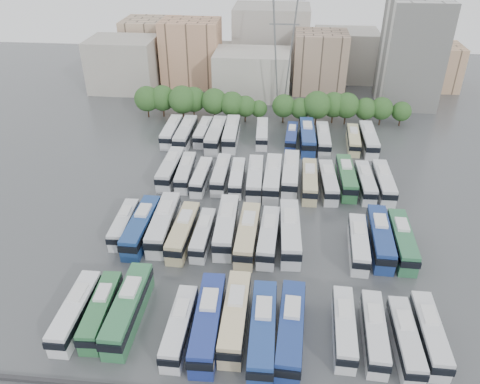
# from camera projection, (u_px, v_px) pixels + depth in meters

# --- Properties ---
(ground) EXTENTS (220.00, 220.00, 0.00)m
(ground) POSITION_uv_depth(u_px,v_px,m) (260.00, 221.00, 77.29)
(ground) COLOR #424447
(ground) RESTS_ON ground
(tree_line) EXTENTS (65.90, 7.91, 8.44)m
(tree_line) POSITION_uv_depth(u_px,v_px,m) (259.00, 103.00, 110.91)
(tree_line) COLOR black
(tree_line) RESTS_ON ground
(city_buildings) EXTENTS (102.00, 35.00, 20.00)m
(city_buildings) POSITION_uv_depth(u_px,v_px,m) (251.00, 55.00, 134.81)
(city_buildings) COLOR #9E998E
(city_buildings) RESTS_ON ground
(apartment_tower) EXTENTS (14.00, 14.00, 26.00)m
(apartment_tower) POSITION_uv_depth(u_px,v_px,m) (412.00, 54.00, 116.87)
(apartment_tower) COLOR silver
(apartment_tower) RESTS_ON ground
(electricity_pylon) EXTENTS (9.00, 6.91, 33.83)m
(electricity_pylon) POSITION_uv_depth(u_px,v_px,m) (284.00, 35.00, 109.82)
(electricity_pylon) COLOR slate
(electricity_pylon) RESTS_ON ground
(bus_r0_s0) EXTENTS (2.59, 11.83, 3.71)m
(bus_r0_s0) POSITION_uv_depth(u_px,v_px,m) (76.00, 311.00, 57.67)
(bus_r0_s0) COLOR silver
(bus_r0_s0) RESTS_ON ground
(bus_r0_s1) EXTENTS (3.05, 11.58, 3.60)m
(bus_r0_s1) POSITION_uv_depth(u_px,v_px,m) (101.00, 310.00, 57.84)
(bus_r0_s1) COLOR #2E6B3D
(bus_r0_s1) RESTS_ON ground
(bus_r0_s2) EXTENTS (2.99, 13.46, 4.22)m
(bus_r0_s2) POSITION_uv_depth(u_px,v_px,m) (128.00, 308.00, 57.76)
(bus_r0_s2) COLOR #307045
(bus_r0_s2) RESTS_ON ground
(bus_r0_s4) EXTENTS (2.61, 11.36, 3.55)m
(bus_r0_s4) POSITION_uv_depth(u_px,v_px,m) (180.00, 326.00, 55.66)
(bus_r0_s4) COLOR silver
(bus_r0_s4) RESTS_ON ground
(bus_r0_s5) EXTENTS (3.35, 13.78, 4.30)m
(bus_r0_s5) POSITION_uv_depth(u_px,v_px,m) (208.00, 322.00, 55.81)
(bus_r0_s5) COLOR navy
(bus_r0_s5) RESTS_ON ground
(bus_r0_s6) EXTENTS (2.89, 13.02, 4.08)m
(bus_r0_s6) POSITION_uv_depth(u_px,v_px,m) (235.00, 316.00, 56.69)
(bus_r0_s6) COLOR beige
(bus_r0_s6) RESTS_ON ground
(bus_r0_s7) EXTENTS (3.09, 13.58, 4.25)m
(bus_r0_s7) POSITION_uv_depth(u_px,v_px,m) (263.00, 330.00, 54.70)
(bus_r0_s7) COLOR navy
(bus_r0_s7) RESTS_ON ground
(bus_r0_s8) EXTENTS (3.61, 13.52, 4.20)m
(bus_r0_s8) POSITION_uv_depth(u_px,v_px,m) (291.00, 329.00, 54.87)
(bus_r0_s8) COLOR navy
(bus_r0_s8) RESTS_ON ground
(bus_r0_s10) EXTENTS (2.86, 11.33, 3.53)m
(bus_r0_s10) POSITION_uv_depth(u_px,v_px,m) (344.00, 327.00, 55.59)
(bus_r0_s10) COLOR silver
(bus_r0_s10) RESTS_ON ground
(bus_r0_s11) EXTENTS (2.96, 11.35, 3.53)m
(bus_r0_s11) POSITION_uv_depth(u_px,v_px,m) (374.00, 332.00, 54.97)
(bus_r0_s11) COLOR silver
(bus_r0_s11) RESTS_ON ground
(bus_r0_s12) EXTENTS (2.54, 11.24, 3.52)m
(bus_r0_s12) POSITION_uv_depth(u_px,v_px,m) (405.00, 339.00, 54.07)
(bus_r0_s12) COLOR silver
(bus_r0_s12) RESTS_ON ground
(bus_r0_s13) EXTENTS (2.55, 11.41, 3.58)m
(bus_r0_s13) POSITION_uv_depth(u_px,v_px,m) (430.00, 334.00, 54.70)
(bus_r0_s13) COLOR silver
(bus_r0_s13) RESTS_ON ground
(bus_r1_s0) EXTENTS (2.66, 10.85, 3.39)m
(bus_r1_s0) POSITION_uv_depth(u_px,v_px,m) (124.00, 224.00, 73.83)
(bus_r1_s0) COLOR silver
(bus_r1_s0) RESTS_ON ground
(bus_r1_s1) EXTENTS (3.18, 13.27, 4.14)m
(bus_r1_s1) POSITION_uv_depth(u_px,v_px,m) (141.00, 226.00, 72.61)
(bus_r1_s1) COLOR navy
(bus_r1_s1) RESTS_ON ground
(bus_r1_s2) EXTENTS (3.19, 13.55, 4.24)m
(bus_r1_s2) POSITION_uv_depth(u_px,v_px,m) (164.00, 223.00, 73.20)
(bus_r1_s2) COLOR silver
(bus_r1_s2) RESTS_ON ground
(bus_r1_s3) EXTENTS (3.22, 12.57, 3.91)m
(bus_r1_s3) POSITION_uv_depth(u_px,v_px,m) (183.00, 231.00, 71.61)
(bus_r1_s3) COLOR #C2B485
(bus_r1_s3) RESTS_ON ground
(bus_r1_s4) EXTENTS (2.65, 10.85, 3.39)m
(bus_r1_s4) POSITION_uv_depth(u_px,v_px,m) (203.00, 234.00, 71.44)
(bus_r1_s4) COLOR silver
(bus_r1_s4) RESTS_ON ground
(bus_r1_s5) EXTENTS (3.17, 13.41, 4.19)m
(bus_r1_s5) POSITION_uv_depth(u_px,v_px,m) (226.00, 226.00, 72.66)
(bus_r1_s5) COLOR silver
(bus_r1_s5) RESTS_ON ground
(bus_r1_s6) EXTENTS (3.17, 13.18, 4.12)m
(bus_r1_s6) POSITION_uv_depth(u_px,v_px,m) (248.00, 234.00, 70.84)
(bus_r1_s6) COLOR #CCBA8C
(bus_r1_s6) RESTS_ON ground
(bus_r1_s7) EXTENTS (3.14, 12.33, 3.84)m
(bus_r1_s7) POSITION_uv_depth(u_px,v_px,m) (269.00, 236.00, 70.66)
(bus_r1_s7) COLOR silver
(bus_r1_s7) RESTS_ON ground
(bus_r1_s8) EXTENTS (3.49, 13.69, 4.26)m
(bus_r1_s8) POSITION_uv_depth(u_px,v_px,m) (290.00, 232.00, 71.19)
(bus_r1_s8) COLOR silver
(bus_r1_s8) RESTS_ON ground
(bus_r1_s11) EXTENTS (3.15, 11.80, 3.67)m
(bus_r1_s11) POSITION_uv_depth(u_px,v_px,m) (358.00, 243.00, 69.31)
(bus_r1_s11) COLOR silver
(bus_r1_s11) RESTS_ON ground
(bus_r1_s12) EXTENTS (3.30, 13.30, 4.15)m
(bus_r1_s12) POSITION_uv_depth(u_px,v_px,m) (380.00, 237.00, 70.17)
(bus_r1_s12) COLOR navy
(bus_r1_s12) RESTS_ON ground
(bus_r1_s13) EXTENTS (2.94, 12.63, 3.95)m
(bus_r1_s13) POSITION_uv_depth(u_px,v_px,m) (402.00, 240.00, 69.70)
(bus_r1_s13) COLOR #2E6B45
(bus_r1_s13) RESTS_ON ground
(bus_r2_s1) EXTENTS (3.02, 12.73, 3.98)m
(bus_r2_s1) POSITION_uv_depth(u_px,v_px,m) (171.00, 168.00, 88.81)
(bus_r2_s1) COLOR silver
(bus_r2_s1) RESTS_ON ground
(bus_r2_s2) EXTENTS (2.92, 11.55, 3.60)m
(bus_r2_s2) POSITION_uv_depth(u_px,v_px,m) (186.00, 172.00, 88.03)
(bus_r2_s2) COLOR silver
(bus_r2_s2) RESTS_ON ground
(bus_r2_s3) EXTENTS (2.72, 10.93, 3.41)m
(bus_r2_s3) POSITION_uv_depth(u_px,v_px,m) (201.00, 176.00, 86.74)
(bus_r2_s3) COLOR silver
(bus_r2_s3) RESTS_ON ground
(bus_r2_s4) EXTENTS (2.57, 11.56, 3.62)m
(bus_r2_s4) POSITION_uv_depth(u_px,v_px,m) (221.00, 174.00, 87.31)
(bus_r2_s4) COLOR silver
(bus_r2_s4) RESTS_ON ground
(bus_r2_s5) EXTENTS (2.65, 11.04, 3.45)m
(bus_r2_s5) POSITION_uv_depth(u_px,v_px,m) (237.00, 177.00, 86.41)
(bus_r2_s5) COLOR white
(bus_r2_s5) RESTS_ON ground
(bus_r2_s6) EXTENTS (3.07, 12.64, 3.95)m
(bus_r2_s6) POSITION_uv_depth(u_px,v_px,m) (255.00, 177.00, 85.84)
(bus_r2_s6) COLOR silver
(bus_r2_s6) RESTS_ON ground
(bus_r2_s7) EXTENTS (3.13, 13.30, 4.16)m
(bus_r2_s7) POSITION_uv_depth(u_px,v_px,m) (273.00, 177.00, 85.66)
(bus_r2_s7) COLOR silver
(bus_r2_s7) RESTS_ON ground
(bus_r2_s8) EXTENTS (3.28, 13.32, 4.16)m
(bus_r2_s8) POSITION_uv_depth(u_px,v_px,m) (291.00, 173.00, 87.01)
(bus_r2_s8) COLOR silver
(bus_r2_s8) RESTS_ON ground
(bus_r2_s9) EXTENTS (2.82, 12.25, 3.83)m
(bus_r2_s9) POSITION_uv_depth(u_px,v_px,m) (309.00, 181.00, 84.95)
(bus_r2_s9) COLOR tan
(bus_r2_s9) RESTS_ON ground
(bus_r2_s10) EXTENTS (3.19, 12.02, 3.73)m
(bus_r2_s10) POSITION_uv_depth(u_px,v_px,m) (328.00, 182.00, 84.77)
(bus_r2_s10) COLOR silver
(bus_r2_s10) RESTS_ON ground
(bus_r2_s11) EXTENTS (3.03, 12.75, 3.98)m
(bus_r2_s11) POSITION_uv_depth(u_px,v_px,m) (346.00, 177.00, 85.96)
(bus_r2_s11) COLOR #2E6C3C
(bus_r2_s11) RESTS_ON ground
(bus_r2_s12) EXTENTS (2.86, 11.72, 3.66)m
(bus_r2_s12) POSITION_uv_depth(u_px,v_px,m) (365.00, 182.00, 84.70)
(bus_r2_s12) COLOR silver
(bus_r2_s12) RESTS_ON ground
(bus_r2_s13) EXTENTS (2.76, 12.23, 3.83)m
(bus_r2_s13) POSITION_uv_depth(u_px,v_px,m) (384.00, 182.00, 84.53)
(bus_r2_s13) COLOR silver
(bus_r2_s13) RESTS_ON ground
(bus_r3_s0) EXTENTS (2.69, 12.31, 3.86)m
(bus_r3_s0) POSITION_uv_depth(u_px,v_px,m) (172.00, 131.00, 103.60)
(bus_r3_s0) COLOR white
(bus_r3_s0) RESTS_ON ground
(bus_r3_s1) EXTENTS (3.06, 13.26, 4.15)m
(bus_r3_s1) POSITION_uv_depth(u_px,v_px,m) (186.00, 133.00, 102.31)
(bus_r3_s1) COLOR silver
(bus_r3_s1) RESTS_ON ground
(bus_r3_s2) EXTENTS (2.79, 11.35, 3.54)m
(bus_r3_s2) POSITION_uv_depth(u_px,v_px,m) (203.00, 132.00, 103.84)
(bus_r3_s2) COLOR silver
(bus_r3_s2) RESTS_ON ground
(bus_r3_s3) EXTENTS (3.27, 13.65, 4.26)m
(bus_r3_s3) POSITION_uv_depth(u_px,v_px,m) (216.00, 135.00, 101.62)
(bus_r3_s3) COLOR silver
(bus_r3_s3) RESTS_ON ground
(bus_r3_s4) EXTENTS (3.24, 13.46, 4.20)m
(bus_r3_s4) POSITION_uv_depth(u_px,v_px,m) (231.00, 133.00, 102.28)
(bus_r3_s4) COLOR silver
(bus_r3_s4) RESTS_ON ground
(bus_r3_s6) EXTENTS (2.95, 11.63, 3.62)m
(bus_r3_s6) POSITION_uv_depth(u_px,v_px,m) (262.00, 133.00, 103.00)
(bus_r3_s6) COLOR silver
(bus_r3_s6) RESTS_ON ground
(bus_r3_s8) EXTENTS (2.90, 10.90, 3.39)m
(bus_r3_s8) POSITION_uv_depth(u_px,v_px,m) (292.00, 136.00, 101.79)
(bus_r3_s8) COLOR navy
(bus_r3_s8) RESTS_ON ground
(bus_r3_s9) EXTENTS (3.31, 13.75, 4.29)m
(bus_r3_s9) POSITION_uv_depth(u_px,v_px,m) (307.00, 136.00, 100.74)
(bus_r3_s9) COLOR navy
(bus_r3_s9) RESTS_ON ground
(bus_r3_s10) EXTENTS (2.74, 12.28, 3.85)m
(bus_r3_s10) POSITION_uv_depth(u_px,v_px,m) (323.00, 139.00, 100.26)
(bus_r3_s10) COLOR silver
(bus_r3_s10) RESTS_ON ground
(bus_r3_s12) EXTENTS (2.94, 11.22, 3.49)m
(bus_r3_s12) POSITION_uv_depth(u_px,v_px,m) (353.00, 139.00, 100.38)
(bus_r3_s12) COLOR #CDC28D
(bus_r3_s12) RESTS_ON ground
(bus_r3_s13) EXTENTS (2.86, 12.95, 4.06)m
(bus_r3_s13) POSITION_uv_depth(u_px,v_px,m) (368.00, 139.00, 99.90)
(bus_r3_s13) COLOR silver
(bus_r3_s13) RESTS_ON ground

